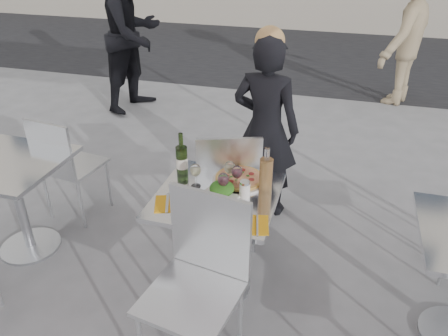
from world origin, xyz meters
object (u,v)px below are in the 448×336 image
(main_table, at_px, (217,223))
(pedestrian_b, at_px, (405,33))
(woman_diner, at_px, (265,129))
(pizza_far, at_px, (239,179))
(pedestrian_a, at_px, (134,34))
(side_table_left, at_px, (15,188))
(wineglass_red_b, at_px, (237,173))
(napkin_right, at_px, (252,224))
(pizza_near, at_px, (213,211))
(wineglass_red_a, at_px, (223,180))
(sugar_shaker, at_px, (245,189))
(side_chair_lfar, at_px, (64,161))
(napkin_left, at_px, (170,203))
(salad_plate, at_px, (222,190))
(wineglass_white_a, at_px, (195,171))
(chair_far, at_px, (228,182))
(carafe, at_px, (266,175))
(wineglass_white_b, at_px, (230,168))
(chair_near, at_px, (200,271))
(wine_bottle, at_px, (182,159))

(main_table, distance_m, pedestrian_b, 4.34)
(main_table, bearing_deg, pedestrian_b, 72.46)
(woman_diner, bearing_deg, pizza_far, 97.44)
(pedestrian_a, bearing_deg, side_table_left, -156.62)
(wineglass_red_b, distance_m, napkin_right, 0.40)
(pizza_near, relative_size, wineglass_red_a, 1.97)
(woman_diner, height_order, napkin_right, woman_diner)
(wineglass_red_a, height_order, wineglass_red_b, same)
(sugar_shaker, bearing_deg, side_chair_lfar, 164.73)
(pedestrian_b, distance_m, napkin_left, 4.57)
(salad_plate, distance_m, sugar_shaker, 0.14)
(main_table, bearing_deg, side_table_left, 180.00)
(sugar_shaker, bearing_deg, woman_diner, 94.35)
(wineglass_white_a, xyz_separation_m, wineglass_red_b, (0.25, 0.05, 0.00))
(chair_far, xyz_separation_m, carafe, (0.33, -0.33, 0.30))
(woman_diner, bearing_deg, pizza_near, 94.72)
(sugar_shaker, relative_size, wineglass_white_b, 0.68)
(chair_far, bearing_deg, wineglass_red_a, 82.55)
(chair_far, distance_m, sugar_shaker, 0.53)
(chair_near, height_order, pedestrian_b, pedestrian_b)
(carafe, bearing_deg, napkin_left, -150.35)
(pizza_near, relative_size, carafe, 1.07)
(pedestrian_b, distance_m, pizza_near, 4.51)
(chair_far, xyz_separation_m, side_chair_lfar, (-1.34, -0.00, -0.04))
(wineglass_red_a, relative_size, napkin_left, 0.68)
(pedestrian_a, height_order, wine_bottle, pedestrian_a)
(wineglass_white_b, height_order, napkin_right, wineglass_white_b)
(woman_diner, bearing_deg, wine_bottle, 74.33)
(pizza_near, xyz_separation_m, wineglass_red_a, (0.01, 0.18, 0.10))
(main_table, bearing_deg, wineglass_white_b, 74.39)
(wineglass_red_b, bearing_deg, wineglass_white_b, 144.56)
(main_table, relative_size, side_table_left, 1.00)
(side_chair_lfar, height_order, wineglass_white_b, wineglass_white_b)
(side_table_left, relative_size, wineglass_red_b, 4.76)
(wineglass_white_a, bearing_deg, pizza_near, -53.00)
(side_table_left, relative_size, pedestrian_a, 0.39)
(chair_far, relative_size, wineglass_red_a, 6.14)
(side_chair_lfar, relative_size, wineglass_red_a, 5.75)
(pedestrian_a, bearing_deg, salad_plate, -131.74)
(pedestrian_a, distance_m, carafe, 3.64)
(chair_near, bearing_deg, side_table_left, 171.44)
(pizza_far, xyz_separation_m, sugar_shaker, (0.07, -0.17, 0.04))
(pizza_far, bearing_deg, carafe, -22.71)
(pizza_far, relative_size, wineglass_white_a, 2.19)
(chair_far, xyz_separation_m, wineglass_red_a, (0.10, -0.46, 0.29))
(chair_far, bearing_deg, napkin_left, 54.53)
(pizza_near, relative_size, wineglass_red_b, 1.97)
(pedestrian_a, distance_m, wine_bottle, 3.29)
(wineglass_red_a, bearing_deg, pizza_near, -92.79)
(chair_far, height_order, pedestrian_a, pedestrian_a)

